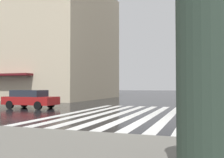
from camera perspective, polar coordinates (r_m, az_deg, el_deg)
ground_plane at (r=11.63m, az=2.28°, el=-9.94°), size 220.00×220.00×0.00m
zebra_crossing at (r=15.69m, az=3.48°, el=-7.80°), size 13.00×7.50×0.01m
haussmann_block_mid at (r=42.96m, az=-21.73°, el=8.73°), size 17.85×29.97×19.16m
billboard_column at (r=4.03m, az=22.58°, el=2.67°), size 1.27×1.27×3.53m
car_navy at (r=16.55m, az=22.25°, el=-4.74°), size 1.85×4.10×1.41m
car_red at (r=20.68m, az=-17.68°, el=-4.17°), size 1.85×4.10×1.41m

